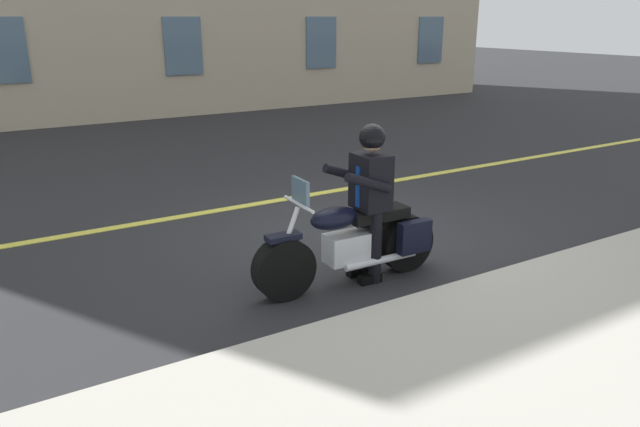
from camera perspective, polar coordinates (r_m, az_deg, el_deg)
ground_plane at (r=8.02m, az=3.16°, el=-2.23°), size 80.00×80.00×0.00m
lane_center_stripe at (r=9.65m, az=-3.50°, el=1.35°), size 60.00×0.16×0.01m
motorcycle_main at (r=6.53m, az=3.23°, el=-2.85°), size 2.21×0.62×1.26m
rider_main at (r=6.45m, az=4.72°, el=2.31°), size 0.63×0.56×1.74m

